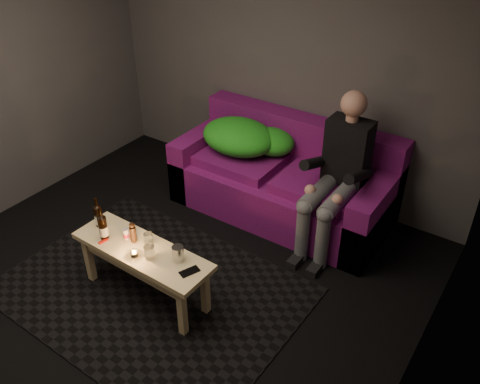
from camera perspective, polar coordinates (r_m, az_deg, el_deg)
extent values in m
plane|color=black|center=(4.23, -11.80, -12.27)|extent=(4.50, 4.50, 0.00)
plane|color=#4F4C4F|center=(5.05, 4.86, 13.87)|extent=(4.00, 0.00, 4.00)
plane|color=#4F4C4F|center=(2.56, 18.77, -9.54)|extent=(0.00, 4.50, 4.50)
cube|color=black|center=(4.31, -9.86, -10.84)|extent=(2.40, 1.77, 0.01)
cube|color=#610D65|center=(5.02, 4.66, -0.07)|extent=(2.10, 0.94, 0.44)
cube|color=#610D65|center=(5.07, 6.92, 6.04)|extent=(2.10, 0.23, 0.46)
cube|color=#610D65|center=(5.41, -3.98, 3.93)|extent=(0.21, 0.94, 0.65)
cube|color=#610D65|center=(4.66, 14.80, -2.56)|extent=(0.21, 0.94, 0.65)
cube|color=#610D65|center=(5.04, 0.15, 3.69)|extent=(0.79, 0.63, 0.10)
cube|color=#610D65|center=(4.67, 9.15, 0.66)|extent=(0.79, 0.63, 0.10)
ellipsoid|color=#1B981E|center=(5.01, -0.14, 6.23)|extent=(0.75, 0.59, 0.31)
ellipsoid|color=#1B981E|center=(4.99, 3.62, 5.67)|extent=(0.46, 0.38, 0.25)
ellipsoid|color=#1B981E|center=(5.25, -1.46, 6.67)|extent=(0.34, 0.27, 0.17)
cube|color=black|center=(4.52, 12.01, 4.54)|extent=(0.38, 0.23, 0.58)
sphere|color=tan|center=(4.33, 12.68, 9.65)|extent=(0.22, 0.22, 0.22)
cylinder|color=#575963|center=(4.44, 8.78, -0.08)|extent=(0.15, 0.52, 0.15)
cylinder|color=#575963|center=(4.38, 10.97, -0.84)|extent=(0.15, 0.52, 0.15)
cylinder|color=#575963|center=(4.42, 7.00, -4.69)|extent=(0.12, 0.12, 0.53)
cylinder|color=#575963|center=(4.36, 9.19, -5.52)|extent=(0.12, 0.12, 0.53)
cube|color=black|center=(4.52, 6.42, -7.46)|extent=(0.09, 0.23, 0.06)
cube|color=black|center=(4.47, 8.56, -8.31)|extent=(0.09, 0.23, 0.06)
cube|color=#D9AD7F|center=(3.98, -10.97, -6.52)|extent=(1.19, 0.40, 0.04)
cube|color=#D9AD7F|center=(4.03, -10.85, -7.34)|extent=(1.03, 0.31, 0.11)
cube|color=#D9AD7F|center=(4.38, -16.58, -7.26)|extent=(0.05, 0.05, 0.44)
cube|color=#D9AD7F|center=(4.50, -14.01, -5.53)|extent=(0.05, 0.05, 0.44)
cube|color=#D9AD7F|center=(3.80, -6.50, -13.27)|extent=(0.05, 0.05, 0.44)
cube|color=#D9AD7F|center=(3.94, -3.91, -11.01)|extent=(0.05, 0.05, 0.44)
cylinder|color=black|center=(4.23, -15.59, -2.67)|extent=(0.06, 0.06, 0.18)
cylinder|color=white|center=(4.24, -15.54, -2.96)|extent=(0.07, 0.07, 0.08)
cone|color=black|center=(4.17, -15.80, -1.51)|extent=(0.06, 0.06, 0.03)
cylinder|color=black|center=(4.15, -15.86, -1.19)|extent=(0.02, 0.02, 0.09)
cylinder|color=black|center=(4.08, -15.12, -3.89)|extent=(0.07, 0.07, 0.19)
cylinder|color=white|center=(4.10, -15.06, -4.21)|extent=(0.07, 0.07, 0.08)
cone|color=black|center=(4.02, -15.34, -2.61)|extent=(0.07, 0.07, 0.03)
cylinder|color=black|center=(4.00, -15.41, -2.26)|extent=(0.03, 0.03, 0.09)
cylinder|color=silver|center=(4.06, -12.68, -4.63)|extent=(0.05, 0.05, 0.09)
cylinder|color=black|center=(4.01, -11.90, -4.67)|extent=(0.05, 0.05, 0.13)
cylinder|color=white|center=(3.99, -10.24, -5.13)|extent=(0.09, 0.09, 0.08)
cylinder|color=white|center=(3.90, -11.79, -6.76)|extent=(0.06, 0.06, 0.05)
sphere|color=orange|center=(3.89, -11.81, -6.63)|extent=(0.02, 0.02, 0.02)
cylinder|color=white|center=(3.84, -10.12, -6.67)|extent=(0.11, 0.11, 0.10)
cylinder|color=#ACAEB3|center=(3.79, -6.98, -6.85)|extent=(0.11, 0.11, 0.12)
cube|color=black|center=(3.71, -5.69, -8.88)|extent=(0.12, 0.16, 0.01)
cube|color=red|center=(4.10, -15.11, -5.36)|extent=(0.03, 0.08, 0.01)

